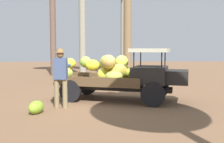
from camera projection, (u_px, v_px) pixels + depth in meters
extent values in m
plane|color=brown|center=(105.00, 99.00, 9.57)|extent=(60.00, 60.00, 0.00)
cube|color=black|center=(115.00, 88.00, 9.35)|extent=(3.93, 1.69, 0.16)
cylinder|color=black|center=(158.00, 88.00, 9.73)|extent=(0.77, 0.38, 0.76)
cylinder|color=black|center=(153.00, 95.00, 8.19)|extent=(0.77, 0.38, 0.76)
cylinder|color=black|center=(87.00, 85.00, 10.49)|extent=(0.77, 0.38, 0.76)
cylinder|color=black|center=(70.00, 91.00, 8.96)|extent=(0.77, 0.38, 0.76)
cube|color=brown|center=(103.00, 82.00, 9.46)|extent=(3.39, 2.59, 0.10)
cube|color=brown|center=(109.00, 76.00, 10.21)|extent=(2.87, 1.03, 0.22)
cube|color=brown|center=(95.00, 80.00, 8.68)|extent=(2.87, 1.03, 0.22)
cube|color=black|center=(150.00, 75.00, 8.97)|extent=(1.53, 1.79, 0.55)
cube|color=black|center=(177.00, 77.00, 8.73)|extent=(1.00, 1.23, 0.44)
cylinder|color=black|center=(165.00, 58.00, 9.42)|extent=(0.04, 0.04, 0.55)
cylinder|color=black|center=(162.00, 59.00, 8.18)|extent=(0.04, 0.04, 0.55)
cylinder|color=black|center=(141.00, 58.00, 9.66)|extent=(0.04, 0.04, 0.55)
cylinder|color=black|center=(134.00, 59.00, 8.42)|extent=(0.04, 0.04, 0.55)
cube|color=beige|center=(150.00, 50.00, 8.90)|extent=(1.64, 1.83, 0.12)
ellipsoid|color=yellow|center=(69.00, 63.00, 9.52)|extent=(0.56, 0.49, 0.40)
ellipsoid|color=gold|center=(108.00, 62.00, 8.79)|extent=(0.71, 0.75, 0.50)
ellipsoid|color=gold|center=(104.00, 75.00, 9.04)|extent=(0.53, 0.48, 0.54)
ellipsoid|color=#ACCB33|center=(133.00, 73.00, 8.93)|extent=(0.62, 0.58, 0.51)
ellipsoid|color=yellow|center=(93.00, 65.00, 9.56)|extent=(0.51, 0.42, 0.46)
ellipsoid|color=#BAC94B|center=(114.00, 76.00, 8.66)|extent=(0.59, 0.51, 0.49)
ellipsoid|color=#97AC3F|center=(65.00, 73.00, 9.13)|extent=(0.60, 0.60, 0.51)
ellipsoid|color=gold|center=(120.00, 71.00, 8.91)|extent=(0.79, 0.71, 0.61)
ellipsoid|color=yellow|center=(110.00, 68.00, 9.18)|extent=(0.60, 0.63, 0.48)
ellipsoid|color=#8BB640|center=(86.00, 62.00, 9.95)|extent=(0.68, 0.66, 0.50)
ellipsoid|color=#8DAF36|center=(106.00, 62.00, 9.20)|extent=(0.65, 0.70, 0.59)
ellipsoid|color=#BED344|center=(122.00, 62.00, 9.55)|extent=(0.65, 0.66, 0.55)
ellipsoid|color=#ADBA48|center=(128.00, 76.00, 9.23)|extent=(0.74, 0.70, 0.55)
cylinder|color=#85734F|center=(57.00, 94.00, 8.05)|extent=(0.15, 0.15, 0.89)
cylinder|color=#85734F|center=(65.00, 94.00, 8.02)|extent=(0.15, 0.15, 0.89)
cube|color=#425379|center=(60.00, 69.00, 7.97)|extent=(0.43, 0.30, 0.64)
cylinder|color=#425379|center=(58.00, 65.00, 8.07)|extent=(0.29, 0.40, 0.10)
cylinder|color=#425379|center=(65.00, 65.00, 8.05)|extent=(0.36, 0.35, 0.10)
sphere|color=olive|center=(60.00, 54.00, 7.94)|extent=(0.22, 0.22, 0.22)
cylinder|color=#9C7B4C|center=(60.00, 52.00, 7.93)|extent=(0.34, 0.34, 0.02)
cylinder|color=#9C7B4C|center=(60.00, 50.00, 7.92)|extent=(0.20, 0.20, 0.10)
ellipsoid|color=#87B52F|center=(36.00, 107.00, 7.35)|extent=(0.52, 0.65, 0.37)
cylinder|color=gray|center=(124.00, 12.00, 19.68)|extent=(0.46, 0.46, 9.20)
cylinder|color=gray|center=(82.00, 10.00, 17.74)|extent=(0.46, 0.46, 8.87)
cylinder|color=brown|center=(53.00, 18.00, 17.81)|extent=(0.40, 0.40, 7.85)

